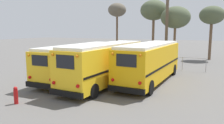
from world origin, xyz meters
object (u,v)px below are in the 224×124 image
object	(u,v)px
utility_pole	(167,26)
bare_tree_2	(212,16)
bare_tree_0	(117,11)
school_bus_1	(106,62)
school_bus_0	(81,60)
fire_hydrant	(16,95)
bare_tree_3	(175,18)
bare_tree_1	(154,11)
school_bus_2	(151,61)

from	to	relation	value
utility_pole	bare_tree_2	bearing A→B (deg)	57.45
utility_pole	bare_tree_0	bearing A→B (deg)	147.93
school_bus_1	utility_pole	bearing A→B (deg)	79.17
school_bus_0	fire_hydrant	xyz separation A→B (m)	(0.43, -7.49, -1.13)
fire_hydrant	school_bus_1	bearing A→B (deg)	68.94
bare_tree_3	bare_tree_1	bearing A→B (deg)	147.12
school_bus_0	bare_tree_1	distance (m)	16.21
utility_pole	bare_tree_0	size ratio (longest dim) A/B	1.09
bare_tree_1	bare_tree_3	distance (m)	4.27
bare_tree_1	bare_tree_3	size ratio (longest dim) A/B	1.17
school_bus_2	bare_tree_2	world-z (taller)	bare_tree_2
bare_tree_0	bare_tree_2	size ratio (longest dim) A/B	1.12
school_bus_0	utility_pole	distance (m)	12.38
fire_hydrant	bare_tree_1	bearing A→B (deg)	85.04
utility_pole	bare_tree_1	size ratio (longest dim) A/B	1.10
school_bus_0	bare_tree_3	xyz separation A→B (m)	(5.84, 12.89, 4.17)
bare_tree_2	fire_hydrant	size ratio (longest dim) A/B	7.38
school_bus_2	utility_pole	bearing A→B (deg)	94.53
school_bus_0	fire_hydrant	distance (m)	7.59
utility_pole	bare_tree_3	bearing A→B (deg)	73.28
utility_pole	bare_tree_3	world-z (taller)	utility_pole
school_bus_2	bare_tree_0	world-z (taller)	bare_tree_0
bare_tree_0	bare_tree_3	size ratio (longest dim) A/B	1.18
school_bus_1	bare_tree_0	size ratio (longest dim) A/B	1.21
utility_pole	school_bus_1	bearing A→B (deg)	-100.83
bare_tree_0	school_bus_1	bearing A→B (deg)	-68.18
bare_tree_0	bare_tree_1	bearing A→B (deg)	-12.64
school_bus_0	school_bus_2	xyz separation A→B (m)	(5.96, 1.33, 0.09)
school_bus_0	school_bus_2	world-z (taller)	school_bus_2
bare_tree_0	bare_tree_1	world-z (taller)	bare_tree_0
school_bus_0	bare_tree_2	world-z (taller)	bare_tree_2
bare_tree_0	bare_tree_2	xyz separation A→B (m)	(13.94, 1.63, -1.09)
bare_tree_2	bare_tree_1	bearing A→B (deg)	-157.86
bare_tree_0	school_bus_2	bearing A→B (deg)	-56.81
school_bus_0	bare_tree_0	world-z (taller)	bare_tree_0
utility_pole	fire_hydrant	xyz separation A→B (m)	(-4.78, -18.27, -4.25)
utility_pole	bare_tree_1	bearing A→B (deg)	122.99
school_bus_2	bare_tree_2	bearing A→B (deg)	76.73
school_bus_1	bare_tree_0	bearing A→B (deg)	111.82
school_bus_2	bare_tree_3	distance (m)	12.26
bare_tree_3	school_bus_2	bearing A→B (deg)	-89.42
school_bus_0	bare_tree_3	size ratio (longest dim) A/B	1.48
school_bus_0	school_bus_1	distance (m)	3.11
school_bus_0	school_bus_2	size ratio (longest dim) A/B	1.05
school_bus_0	bare_tree_2	xyz separation A→B (m)	(9.94, 18.19, 4.59)
school_bus_2	school_bus_1	bearing A→B (deg)	-143.48
utility_pole	bare_tree_3	size ratio (longest dim) A/B	1.29
bare_tree_2	utility_pole	bearing A→B (deg)	-122.55
bare_tree_2	school_bus_1	bearing A→B (deg)	-110.05
utility_pole	bare_tree_0	xyz separation A→B (m)	(-9.21, 5.77, 2.56)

